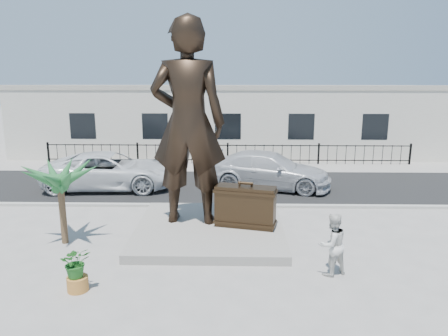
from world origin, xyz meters
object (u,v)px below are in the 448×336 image
object	(u,v)px
tourist	(332,244)
car_white	(109,171)
suitcase	(245,206)
statue	(188,123)

from	to	relation	value
tourist	car_white	size ratio (longest dim) A/B	0.29
suitcase	statue	bearing A→B (deg)	179.04
statue	tourist	world-z (taller)	statue
suitcase	tourist	distance (m)	3.85
tourist	statue	bearing A→B (deg)	-64.87
statue	suitcase	bearing A→B (deg)	168.27
statue	tourist	size ratio (longest dim) A/B	3.93
suitcase	tourist	bearing A→B (deg)	-37.73
statue	car_white	world-z (taller)	statue
statue	car_white	xyz separation A→B (m)	(-4.43, 5.30, -3.03)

